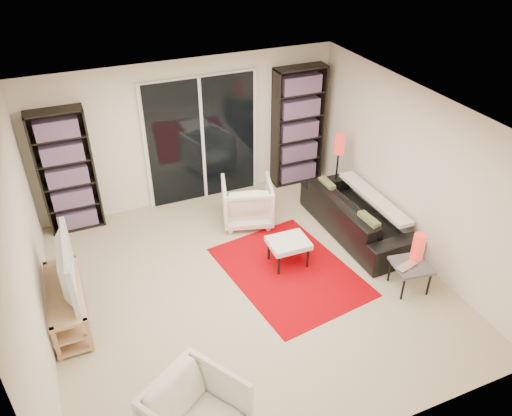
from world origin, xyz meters
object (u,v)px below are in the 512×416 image
object	(u,v)px
side_table	(411,267)
floor_lamp	(339,152)
tv_stand	(68,304)
bookshelf_right	(298,127)
bookshelf_left	(67,172)
sofa	(357,215)
ottoman	(288,244)
armchair_back	(247,202)

from	to	relation	value
side_table	floor_lamp	xyz separation A→B (m)	(0.23, 2.32, 0.57)
tv_stand	bookshelf_right	bearing A→B (deg)	26.51
bookshelf_right	bookshelf_left	bearing A→B (deg)	180.00
tv_stand	floor_lamp	distance (m)	4.66
sofa	bookshelf_left	bearing A→B (deg)	64.09
bookshelf_right	ottoman	world-z (taller)	bookshelf_right
bookshelf_left	side_table	bearing A→B (deg)	-39.43
bookshelf_right	sofa	distance (m)	1.98
sofa	side_table	distance (m)	1.39
floor_lamp	bookshelf_right	bearing A→B (deg)	107.98
bookshelf_left	side_table	size ratio (longest dim) A/B	3.67
bookshelf_right	armchair_back	size ratio (longest dim) A/B	2.66
bookshelf_right	armchair_back	distance (m)	1.74
tv_stand	sofa	world-z (taller)	sofa
tv_stand	side_table	xyz separation A→B (m)	(4.23, -1.14, 0.09)
sofa	floor_lamp	world-z (taller)	floor_lamp
armchair_back	tv_stand	bearing A→B (deg)	39.05
armchair_back	floor_lamp	bearing A→B (deg)	-163.39
bookshelf_left	floor_lamp	bearing A→B (deg)	-12.15
sofa	side_table	bearing A→B (deg)	176.43
bookshelf_left	floor_lamp	world-z (taller)	bookshelf_left
armchair_back	side_table	bearing A→B (deg)	137.26
bookshelf_right	floor_lamp	distance (m)	0.95
bookshelf_left	armchair_back	world-z (taller)	bookshelf_left
tv_stand	side_table	size ratio (longest dim) A/B	2.43
tv_stand	floor_lamp	xyz separation A→B (m)	(4.46, 1.19, 0.66)
bookshelf_right	floor_lamp	bearing A→B (deg)	-72.02
sofa	armchair_back	xyz separation A→B (m)	(-1.44, 0.94, 0.05)
bookshelf_right	side_table	xyz separation A→B (m)	(0.06, -3.22, -0.70)
sofa	armchair_back	bearing A→B (deg)	55.87
ottoman	floor_lamp	world-z (taller)	floor_lamp
floor_lamp	bookshelf_left	bearing A→B (deg)	167.85
bookshelf_right	tv_stand	distance (m)	4.72
bookshelf_left	ottoman	world-z (taller)	bookshelf_left
tv_stand	armchair_back	xyz separation A→B (m)	(2.85, 1.18, 0.10)
ottoman	bookshelf_left	bearing A→B (deg)	141.30
ottoman	sofa	bearing A→B (deg)	12.66
armchair_back	side_table	world-z (taller)	armchair_back
bookshelf_left	tv_stand	world-z (taller)	bookshelf_left
tv_stand	side_table	world-z (taller)	tv_stand
bookshelf_left	tv_stand	size ratio (longest dim) A/B	1.51
ottoman	tv_stand	bearing A→B (deg)	179.11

